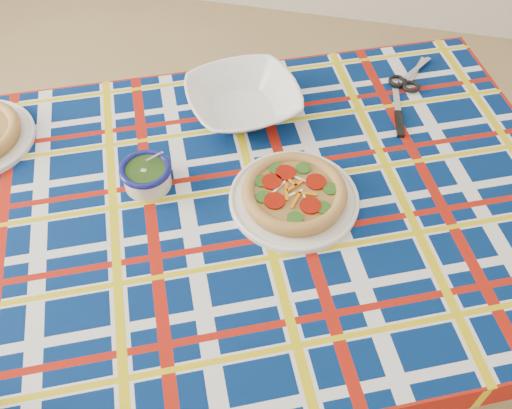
% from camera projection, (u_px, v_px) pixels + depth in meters
% --- Properties ---
extents(floor, '(4.00, 4.00, 0.00)m').
position_uv_depth(floor, '(69.00, 319.00, 1.92)').
color(floor, '#92754B').
rests_on(floor, ground).
extents(dining_table, '(1.84, 1.55, 0.74)m').
position_uv_depth(dining_table, '(225.00, 229.00, 1.33)').
color(dining_table, brown).
rests_on(dining_table, floor).
extents(tablecloth, '(1.89, 1.59, 0.10)m').
position_uv_depth(tablecloth, '(224.00, 222.00, 1.31)').
color(tablecloth, '#041C51').
rests_on(tablecloth, dining_table).
extents(main_focaccia_plate, '(0.42, 0.42, 0.06)m').
position_uv_depth(main_focaccia_plate, '(294.00, 193.00, 1.26)').
color(main_focaccia_plate, '#A17739').
rests_on(main_focaccia_plate, tablecloth).
extents(pesto_bowl, '(0.17, 0.17, 0.07)m').
position_uv_depth(pesto_bowl, '(146.00, 174.00, 1.29)').
color(pesto_bowl, black).
rests_on(pesto_bowl, tablecloth).
extents(serving_bowl, '(0.39, 0.39, 0.07)m').
position_uv_depth(serving_bowl, '(243.00, 100.00, 1.45)').
color(serving_bowl, white).
rests_on(serving_bowl, tablecloth).
extents(table_knife, '(0.05, 0.23, 0.01)m').
position_uv_depth(table_knife, '(396.00, 98.00, 1.50)').
color(table_knife, silver).
rests_on(table_knife, tablecloth).
extents(kitchen_scissors, '(0.16, 0.22, 0.02)m').
position_uv_depth(kitchen_scissors, '(417.00, 69.00, 1.58)').
color(kitchen_scissors, silver).
rests_on(kitchen_scissors, tablecloth).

